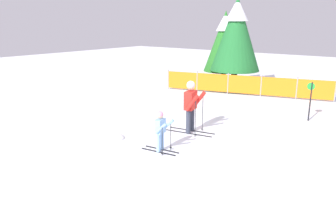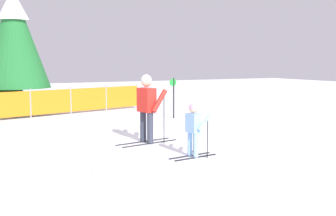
{
  "view_description": "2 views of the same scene",
  "coord_description": "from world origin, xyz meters",
  "px_view_note": "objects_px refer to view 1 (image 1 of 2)",
  "views": [
    {
      "loc": [
        5.63,
        -8.95,
        3.64
      ],
      "look_at": [
        -0.45,
        -1.07,
        1.03
      ],
      "focal_mm": 35.0,
      "sensor_mm": 36.0,
      "label": 1
    },
    {
      "loc": [
        -4.63,
        -9.96,
        2.14
      ],
      "look_at": [
        0.01,
        -0.77,
        0.97
      ],
      "focal_mm": 45.0,
      "sensor_mm": 36.0,
      "label": 2
    }
  ],
  "objects_px": {
    "skier_child": "(161,128)",
    "conifer_far": "(225,40)",
    "safety_fence": "(244,85)",
    "conifer_near": "(236,33)",
    "skier_adult": "(191,102)",
    "trail_marker": "(310,97)"
  },
  "relations": [
    {
      "from": "skier_child",
      "to": "conifer_far",
      "type": "distance_m",
      "value": 10.71
    },
    {
      "from": "safety_fence",
      "to": "conifer_near",
      "type": "bearing_deg",
      "value": 135.93
    },
    {
      "from": "skier_adult",
      "to": "conifer_near",
      "type": "relative_size",
      "value": 0.36
    },
    {
      "from": "safety_fence",
      "to": "trail_marker",
      "type": "relative_size",
      "value": 5.48
    },
    {
      "from": "skier_adult",
      "to": "skier_child",
      "type": "relative_size",
      "value": 1.48
    },
    {
      "from": "conifer_near",
      "to": "skier_adult",
      "type": "bearing_deg",
      "value": -73.62
    },
    {
      "from": "skier_adult",
      "to": "skier_child",
      "type": "height_order",
      "value": "skier_adult"
    },
    {
      "from": "conifer_far",
      "to": "trail_marker",
      "type": "xyz_separation_m",
      "value": [
        5.9,
        -4.16,
        -1.73
      ]
    },
    {
      "from": "safety_fence",
      "to": "skier_adult",
      "type": "bearing_deg",
      "value": -80.32
    },
    {
      "from": "safety_fence",
      "to": "trail_marker",
      "type": "height_order",
      "value": "trail_marker"
    },
    {
      "from": "skier_adult",
      "to": "trail_marker",
      "type": "xyz_separation_m",
      "value": [
        2.79,
        3.88,
        -0.14
      ]
    },
    {
      "from": "skier_adult",
      "to": "safety_fence",
      "type": "relative_size",
      "value": 0.22
    },
    {
      "from": "safety_fence",
      "to": "conifer_far",
      "type": "xyz_separation_m",
      "value": [
        -1.99,
        1.45,
        2.1
      ]
    },
    {
      "from": "skier_child",
      "to": "trail_marker",
      "type": "bearing_deg",
      "value": 58.46
    },
    {
      "from": "skier_adult",
      "to": "conifer_near",
      "type": "distance_m",
      "value": 8.27
    },
    {
      "from": "skier_child",
      "to": "conifer_near",
      "type": "xyz_separation_m",
      "value": [
        -2.52,
        9.63,
        2.38
      ]
    },
    {
      "from": "conifer_near",
      "to": "trail_marker",
      "type": "relative_size",
      "value": 3.35
    },
    {
      "from": "trail_marker",
      "to": "conifer_far",
      "type": "bearing_deg",
      "value": 144.84
    },
    {
      "from": "skier_child",
      "to": "trail_marker",
      "type": "xyz_separation_m",
      "value": [
        2.54,
        5.82,
        0.21
      ]
    },
    {
      "from": "skier_adult",
      "to": "trail_marker",
      "type": "distance_m",
      "value": 4.78
    },
    {
      "from": "trail_marker",
      "to": "skier_child",
      "type": "bearing_deg",
      "value": -113.54
    },
    {
      "from": "skier_child",
      "to": "conifer_near",
      "type": "distance_m",
      "value": 10.23
    }
  ]
}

